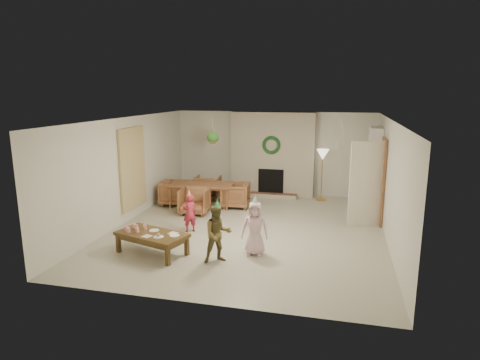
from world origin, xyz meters
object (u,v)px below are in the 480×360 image
(dining_chair_near, at_px, (194,201))
(child_plaid, at_px, (218,234))
(coffee_table_top, at_px, (152,234))
(dining_table, at_px, (201,195))
(dining_chair_far, at_px, (207,188))
(dining_chair_left, at_px, (175,193))
(child_red, at_px, (189,213))
(child_pink, at_px, (255,228))
(dining_chair_right, at_px, (235,195))

(dining_chair_near, distance_m, child_plaid, 3.17)
(coffee_table_top, bearing_deg, dining_table, 110.06)
(dining_chair_far, distance_m, dining_chair_left, 1.07)
(dining_chair_far, height_order, dining_chair_left, same)
(dining_chair_near, distance_m, dining_chair_left, 1.07)
(coffee_table_top, height_order, child_red, child_red)
(child_red, bearing_deg, dining_chair_near, -113.93)
(dining_chair_far, bearing_deg, dining_chair_left, 45.00)
(dining_table, height_order, dining_chair_near, dining_chair_near)
(dining_chair_left, relative_size, coffee_table_top, 0.54)
(child_red, bearing_deg, dining_table, -117.54)
(dining_chair_far, relative_size, dining_chair_left, 1.00)
(dining_table, distance_m, dining_chair_left, 0.76)
(child_pink, bearing_deg, child_red, 147.59)
(dining_chair_far, bearing_deg, dining_chair_right, 141.34)
(dining_chair_left, bearing_deg, dining_chair_right, -90.00)
(dining_chair_left, bearing_deg, dining_chair_near, -135.00)
(dining_chair_right, height_order, coffee_table_top, dining_chair_right)
(child_red, xyz_separation_m, child_pink, (1.68, -0.93, 0.09))
(child_red, height_order, child_plaid, child_plaid)
(dining_chair_near, height_order, coffee_table_top, dining_chair_near)
(child_red, bearing_deg, dining_chair_far, -119.28)
(dining_table, bearing_deg, dining_chair_right, 0.00)
(coffee_table_top, relative_size, child_pink, 1.32)
(dining_chair_far, distance_m, child_plaid, 4.61)
(dining_chair_left, bearing_deg, coffee_table_top, -169.80)
(dining_table, xyz_separation_m, dining_chair_near, (0.07, -0.76, 0.03))
(dining_chair_left, height_order, coffee_table_top, dining_chair_left)
(dining_chair_far, xyz_separation_m, child_red, (0.51, -2.87, 0.10))
(dining_chair_near, xyz_separation_m, dining_chair_left, (-0.82, 0.69, 0.00))
(child_pink, bearing_deg, dining_chair_near, 128.56)
(dining_chair_left, height_order, child_pink, child_pink)
(child_plaid, bearing_deg, dining_chair_near, 87.47)
(dining_table, distance_m, coffee_table_top, 3.50)
(dining_chair_left, distance_m, child_plaid, 4.18)
(dining_table, height_order, coffee_table_top, dining_table)
(dining_chair_right, relative_size, coffee_table_top, 0.54)
(dining_chair_right, bearing_deg, coffee_table_top, -17.14)
(dining_chair_left, distance_m, child_pink, 4.15)
(dining_chair_near, distance_m, dining_chair_right, 1.21)
(dining_chair_left, bearing_deg, child_pink, -141.11)
(dining_chair_near, relative_size, child_plaid, 0.68)
(dining_table, relative_size, child_red, 1.99)
(dining_chair_far, height_order, child_red, child_red)
(coffee_table_top, height_order, child_pink, child_pink)
(dining_chair_left, relative_size, dining_chair_right, 1.00)
(child_pink, bearing_deg, coffee_table_top, -170.39)
(dining_table, xyz_separation_m, dining_chair_far, (-0.07, 0.76, 0.03))
(dining_chair_far, xyz_separation_m, child_plaid, (1.60, -4.31, 0.20))
(dining_chair_near, xyz_separation_m, child_red, (0.38, -1.36, 0.10))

